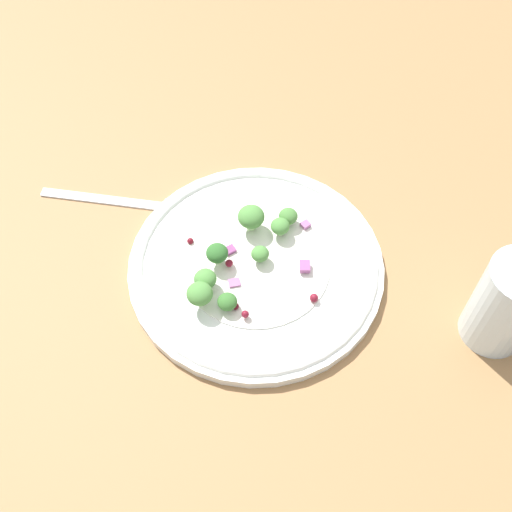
% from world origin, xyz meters
% --- Properties ---
extents(ground_plane, '(1.80, 1.80, 0.02)m').
position_xyz_m(ground_plane, '(0.00, 0.00, -0.01)').
color(ground_plane, olive).
extents(plate, '(0.28, 0.28, 0.02)m').
position_xyz_m(plate, '(0.02, -0.01, 0.01)').
color(plate, white).
rests_on(plate, ground_plane).
extents(dressing_pool, '(0.16, 0.16, 0.00)m').
position_xyz_m(dressing_pool, '(0.02, -0.01, 0.01)').
color(dressing_pool, white).
rests_on(dressing_pool, plate).
extents(broccoli_floret_0, '(0.02, 0.02, 0.02)m').
position_xyz_m(broccoli_floret_0, '(0.03, -0.01, 0.03)').
color(broccoli_floret_0, '#8EB77A').
rests_on(broccoli_floret_0, plate).
extents(broccoli_floret_1, '(0.02, 0.02, 0.02)m').
position_xyz_m(broccoli_floret_1, '(0.00, 0.05, 0.03)').
color(broccoli_floret_1, '#ADD18E').
rests_on(broccoli_floret_1, plate).
extents(broccoli_floret_2, '(0.03, 0.03, 0.03)m').
position_xyz_m(broccoli_floret_2, '(-0.02, 0.06, 0.03)').
color(broccoli_floret_2, '#9EC684').
rests_on(broccoli_floret_2, plate).
extents(broccoli_floret_3, '(0.02, 0.02, 0.02)m').
position_xyz_m(broccoli_floret_3, '(0.06, -0.04, 0.03)').
color(broccoli_floret_3, '#9EC684').
rests_on(broccoli_floret_3, plate).
extents(broccoli_floret_4, '(0.02, 0.02, 0.02)m').
position_xyz_m(broccoli_floret_4, '(-0.03, 0.03, 0.02)').
color(broccoli_floret_4, '#8EB77A').
rests_on(broccoli_floret_4, plate).
extents(broccoli_floret_5, '(0.02, 0.02, 0.02)m').
position_xyz_m(broccoli_floret_5, '(0.07, -0.05, 0.03)').
color(broccoli_floret_5, '#9EC684').
rests_on(broccoli_floret_5, plate).
extents(broccoli_floret_6, '(0.03, 0.03, 0.03)m').
position_xyz_m(broccoli_floret_6, '(0.07, -0.01, 0.03)').
color(broccoli_floret_6, '#9EC684').
rests_on(broccoli_floret_6, plate).
extents(broccoli_floret_7, '(0.02, 0.02, 0.02)m').
position_xyz_m(broccoli_floret_7, '(0.03, 0.03, 0.03)').
color(broccoli_floret_7, '#8EB77A').
rests_on(broccoli_floret_7, plate).
extents(cranberry_0, '(0.01, 0.01, 0.01)m').
position_xyz_m(cranberry_0, '(0.06, 0.06, 0.02)').
color(cranberry_0, maroon).
rests_on(cranberry_0, plate).
extents(cranberry_1, '(0.01, 0.01, 0.01)m').
position_xyz_m(cranberry_1, '(-0.03, 0.02, 0.02)').
color(cranberry_1, '#4C0A14').
rests_on(cranberry_1, plate).
extents(cranberry_2, '(0.01, 0.01, 0.01)m').
position_xyz_m(cranberry_2, '(-0.04, 0.01, 0.02)').
color(cranberry_2, maroon).
rests_on(cranberry_2, plate).
extents(cranberry_3, '(0.01, 0.01, 0.01)m').
position_xyz_m(cranberry_3, '(0.02, 0.02, 0.02)').
color(cranberry_3, maroon).
rests_on(cranberry_3, plate).
extents(cranberry_4, '(0.01, 0.01, 0.01)m').
position_xyz_m(cranberry_4, '(-0.03, -0.06, 0.02)').
color(cranberry_4, maroon).
rests_on(cranberry_4, plate).
extents(onion_bit_0, '(0.01, 0.01, 0.00)m').
position_xyz_m(onion_bit_0, '(-0.00, 0.02, 0.01)').
color(onion_bit_0, '#A35B93').
rests_on(onion_bit_0, plate).
extents(onion_bit_1, '(0.01, 0.01, 0.00)m').
position_xyz_m(onion_bit_1, '(0.06, -0.07, 0.02)').
color(onion_bit_1, '#A35B93').
rests_on(onion_bit_1, plate).
extents(onion_bit_2, '(0.02, 0.01, 0.01)m').
position_xyz_m(onion_bit_2, '(0.01, -0.06, 0.02)').
color(onion_bit_2, '#934C84').
rests_on(onion_bit_2, plate).
extents(onion_bit_3, '(0.01, 0.02, 0.00)m').
position_xyz_m(onion_bit_3, '(0.04, 0.02, 0.02)').
color(onion_bit_3, '#843D75').
rests_on(onion_bit_3, plate).
extents(fork, '(0.07, 0.18, 0.01)m').
position_xyz_m(fork, '(0.14, 0.13, 0.00)').
color(fork, silver).
rests_on(fork, ground_plane).
extents(water_glass, '(0.07, 0.07, 0.11)m').
position_xyz_m(water_glass, '(-0.09, -0.24, 0.05)').
color(water_glass, silver).
rests_on(water_glass, ground_plane).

